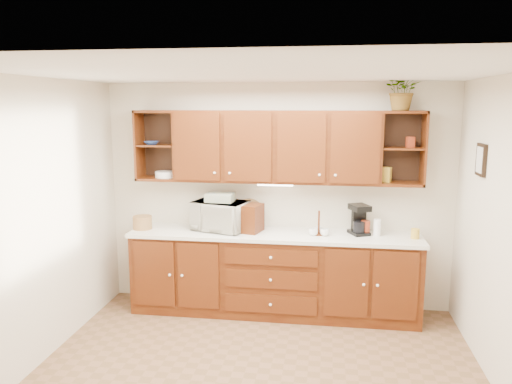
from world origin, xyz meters
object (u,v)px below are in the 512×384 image
(bread_box, at_px, (242,217))
(potted_plant, at_px, (403,90))
(microwave, at_px, (220,216))
(coffee_maker, at_px, (359,220))

(bread_box, height_order, potted_plant, potted_plant)
(bread_box, xyz_separation_m, potted_plant, (1.71, 0.06, 1.41))
(microwave, relative_size, potted_plant, 1.39)
(bread_box, xyz_separation_m, coffee_maker, (1.31, 0.05, 0.00))
(coffee_maker, relative_size, potted_plant, 0.78)
(bread_box, relative_size, potted_plant, 1.04)
(coffee_maker, bearing_deg, microwave, 157.11)
(bread_box, height_order, coffee_maker, coffee_maker)
(microwave, relative_size, bread_box, 1.34)
(potted_plant, bearing_deg, bread_box, -178.03)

